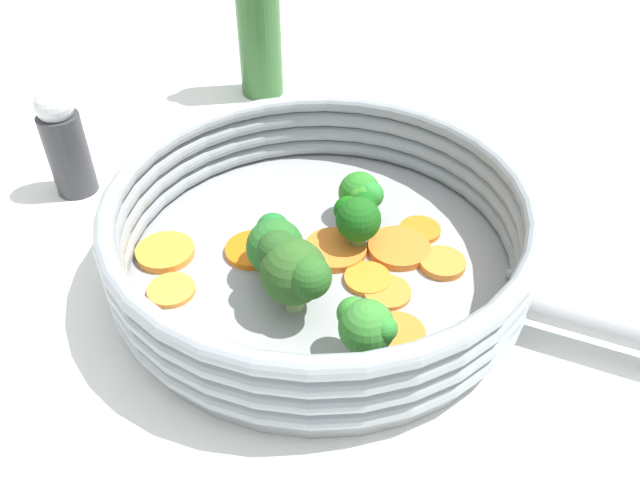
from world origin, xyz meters
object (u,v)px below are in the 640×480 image
Objects in this scene: oil_bottle at (259,22)px; carrot_slice_8 at (333,245)px; skillet at (320,263)px; carrot_slice_1 at (397,333)px; broccoli_floret_1 at (367,325)px; carrot_slice_3 at (172,292)px; broccoli_floret_2 at (275,246)px; carrot_slice_6 at (387,292)px; carrot_slice_2 at (368,279)px; carrot_slice_5 at (442,263)px; broccoli_floret_0 at (358,216)px; carrot_slice_4 at (253,250)px; carrot_slice_7 at (165,252)px; broccoli_floret_3 at (294,270)px; carrot_slice_0 at (399,248)px; carrot_slice_9 at (419,228)px; salt_shaker at (65,142)px; broccoli_floret_4 at (361,194)px.

carrot_slice_8 is at bearing -95.76° from oil_bottle.
skillet is 7.95× the size of carrot_slice_1.
broccoli_floret_1 is at bearing -100.10° from carrot_slice_8.
broccoli_floret_2 reaches higher than carrot_slice_3.
carrot_slice_8 is at bearing 106.91° from carrot_slice_6.
carrot_slice_5 is (0.06, -0.00, 0.00)m from carrot_slice_2.
broccoli_floret_0 is at bearing 10.04° from broccoli_floret_2.
carrot_slice_4 is at bearing 20.02° from carrot_slice_3.
carrot_slice_3 is 0.77× the size of carrot_slice_7.
carrot_slice_8 is 0.07m from broccoli_floret_3.
carrot_slice_0 is at bearing -18.71° from carrot_slice_7.
broccoli_floret_0 is at bearing 69.99° from broccoli_floret_1.
carrot_slice_5 is at bearing -42.16° from broccoli_floret_0.
carrot_slice_2 and carrot_slice_3 have the same top height.
carrot_slice_5 is 0.18× the size of oil_bottle.
oil_bottle reaches higher than broccoli_floret_3.
carrot_slice_3 and carrot_slice_4 have the same top height.
carrot_slice_5 is 1.06× the size of carrot_slice_9.
salt_shaker reaches higher than carrot_slice_2.
carrot_slice_0 reaches higher than carrot_slice_2.
carrot_slice_7 is 0.22× the size of oil_bottle.
broccoli_floret_2 is at bearing 93.21° from broccoli_floret_3.
broccoli_floret_0 reaches higher than carrot_slice_7.
carrot_slice_1 is 0.73× the size of broccoli_floret_2.
carrot_slice_5 reaches higher than carrot_slice_9.
carrot_slice_0 is 1.47× the size of carrot_slice_9.
carrot_slice_1 is at bearing -54.88° from salt_shaker.
carrot_slice_4 is at bearing 99.85° from broccoli_floret_3.
carrot_slice_3 is 0.15m from broccoli_floret_4.
broccoli_floret_1 reaches higher than carrot_slice_2.
broccoli_floret_3 is (-0.06, 0.01, 0.03)m from carrot_slice_6.
carrot_slice_1 and carrot_slice_2 have the same top height.
skillet is at bearing -178.62° from carrot_slice_9.
broccoli_floret_1 reaches higher than broccoli_floret_4.
broccoli_floret_0 reaches higher than carrot_slice_1.
broccoli_floret_1 reaches higher than carrot_slice_5.
broccoli_floret_1 is (-0.03, -0.06, 0.03)m from carrot_slice_2.
oil_bottle is at bearing 86.82° from carrot_slice_1.
broccoli_floret_1 is 0.09m from broccoli_floret_2.
broccoli_floret_0 reaches higher than broccoli_floret_4.
carrot_slice_7 reaches higher than carrot_slice_2.
carrot_slice_4 is 0.89× the size of carrot_slice_8.
broccoli_floret_3 reaches higher than carrot_slice_1.
carrot_slice_6 is 0.06m from broccoli_floret_0.
carrot_slice_9 is 0.12m from broccoli_floret_3.
salt_shaker is at bearing -148.54° from oil_bottle.
broccoli_floret_2 is at bearing -72.83° from carrot_slice_4.
carrot_slice_5 is (0.18, -0.04, 0.00)m from carrot_slice_3.
carrot_slice_5 is 0.78× the size of carrot_slice_7.
oil_bottle is at bearing 72.53° from carrot_slice_4.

